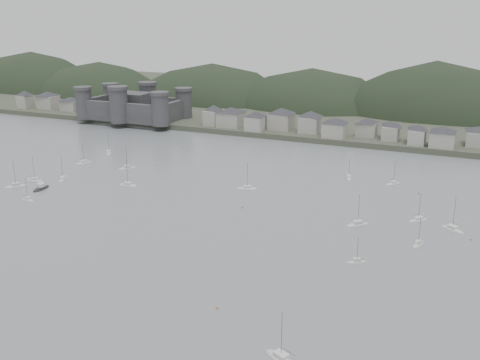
% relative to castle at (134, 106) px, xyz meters
% --- Properties ---
extents(ground, '(900.00, 900.00, 0.00)m').
position_rel_castle_xyz_m(ground, '(120.00, -179.80, -10.96)').
color(ground, slate).
rests_on(ground, ground).
extents(far_shore_land, '(900.00, 250.00, 3.00)m').
position_rel_castle_xyz_m(far_shore_land, '(120.00, 115.20, -9.46)').
color(far_shore_land, '#383D2D').
rests_on(far_shore_land, ground).
extents(forested_ridge, '(851.55, 103.94, 102.57)m').
position_rel_castle_xyz_m(forested_ridge, '(124.83, 89.60, -22.25)').
color(forested_ridge, black).
rests_on(forested_ridge, ground).
extents(castle, '(66.00, 43.00, 20.00)m').
position_rel_castle_xyz_m(castle, '(0.00, 0.00, 0.00)').
color(castle, '#363639').
rests_on(castle, far_shore_land).
extents(waterfront_town, '(451.48, 28.46, 12.92)m').
position_rel_castle_xyz_m(waterfront_town, '(170.59, 3.54, -2.30)').
color(waterfront_town, '#A09E92').
rests_on(waterfront_town, far_shore_land).
extents(sailboat_lead, '(6.32, 7.99, 10.75)m').
position_rel_castle_xyz_m(sailboat_lead, '(33.42, -71.65, -10.79)').
color(sailboat_lead, beige).
rests_on(sailboat_lead, ground).
extents(moored_fleet, '(235.00, 142.45, 12.74)m').
position_rel_castle_xyz_m(moored_fleet, '(103.77, -136.17, -10.79)').
color(moored_fleet, beige).
rests_on(moored_fleet, ground).
extents(motor_launch_far, '(4.13, 9.46, 4.17)m').
position_rel_castle_xyz_m(motor_launch_far, '(44.60, -130.51, -10.68)').
color(motor_launch_far, black).
rests_on(motor_launch_far, ground).
extents(mooring_buoys, '(166.47, 138.65, 0.70)m').
position_rel_castle_xyz_m(mooring_buoys, '(118.54, -113.79, -10.81)').
color(mooring_buoys, '#B16D3B').
rests_on(mooring_buoys, ground).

